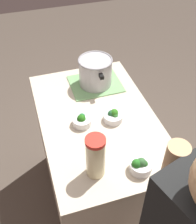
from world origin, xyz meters
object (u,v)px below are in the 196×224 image
Objects in this scene: cooking_pot at (95,71)px; broccoli_bowl_front at (140,166)px; lemonade_pitcher at (96,157)px; broccoli_bowl_back at (82,120)px; broccoli_bowl_center at (113,116)px.

cooking_pot is 0.76m from broccoli_bowl_front.
cooking_pot is at bearing 162.98° from lemonade_pitcher.
lemonade_pitcher is (0.70, -0.21, 0.02)m from cooking_pot.
broccoli_bowl_front is (0.05, 0.22, -0.09)m from lemonade_pitcher.
broccoli_bowl_front is at bearing 76.02° from lemonade_pitcher.
cooking_pot reaches higher than broccoli_bowl_front.
broccoli_bowl_front is (0.75, 0.01, -0.07)m from cooking_pot.
lemonade_pitcher reaches higher than broccoli_bowl_back.
lemonade_pitcher is 0.24m from broccoli_bowl_front.
broccoli_bowl_center is 1.01× the size of broccoli_bowl_back.
broccoli_bowl_back is at bearing -28.89° from cooking_pot.
broccoli_bowl_front is 0.45m from broccoli_bowl_back.
lemonade_pitcher is 2.15× the size of broccoli_bowl_front.
broccoli_bowl_center is (-0.33, 0.21, -0.10)m from lemonade_pitcher.
cooking_pot is 0.38m from broccoli_bowl_center.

